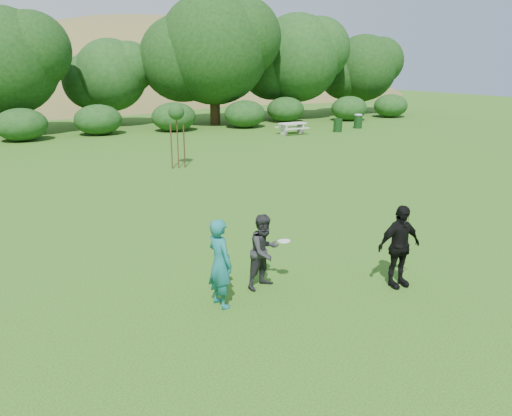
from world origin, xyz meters
The scene contains 11 objects.
ground centered at (0.00, 0.00, 0.00)m, with size 120.00×120.00×0.00m, color #19470C.
player_teal centered at (-2.05, 0.67, 0.88)m, with size 0.64×0.42×1.76m, color #176468.
player_grey centered at (-0.89, 1.00, 0.80)m, with size 0.77×0.60×1.59m, color #252527.
player_black centered at (1.61, -0.29, 0.89)m, with size 1.04×0.43×1.77m, color black.
trash_can_near centered at (15.73, 20.19, 0.45)m, with size 0.60×0.60×0.90m, color #133513.
frisbee centered at (-0.53, 0.81, 1.02)m, with size 0.27×0.27×0.06m.
sapling centered at (1.82, 13.68, 2.42)m, with size 0.70×0.70×2.85m.
picnic_table centered at (12.30, 20.62, 0.52)m, with size 1.80×1.48×0.76m.
trash_can_lidded centered at (18.24, 21.08, 0.54)m, with size 0.60×0.60×1.05m.
hillside centered at (-0.56, 68.45, -11.97)m, with size 150.00×72.00×52.00m.
tree_row centered at (3.23, 28.68, 4.87)m, with size 53.92×10.38×9.62m.
Camera 1 is at (-5.67, -7.45, 4.56)m, focal length 35.00 mm.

